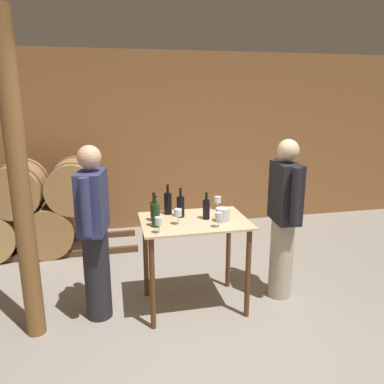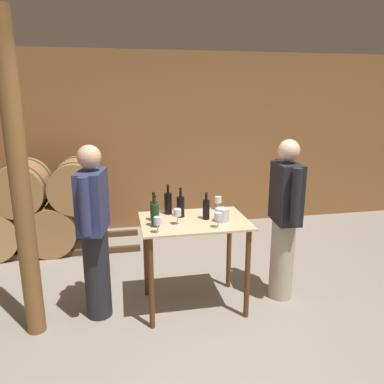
{
  "view_description": "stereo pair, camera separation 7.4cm",
  "coord_description": "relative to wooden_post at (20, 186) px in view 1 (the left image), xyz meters",
  "views": [
    {
      "loc": [
        -0.89,
        -2.76,
        2.06
      ],
      "look_at": [
        -0.14,
        0.64,
        1.16
      ],
      "focal_mm": 35.0,
      "sensor_mm": 36.0,
      "label": 1
    },
    {
      "loc": [
        -0.82,
        -2.77,
        2.06
      ],
      "look_at": [
        -0.14,
        0.64,
        1.16
      ],
      "focal_mm": 35.0,
      "sensor_mm": 36.0,
      "label": 2
    }
  ],
  "objects": [
    {
      "name": "wine_glass_near_left",
      "position": [
        1.1,
        -0.14,
        -0.34
      ],
      "size": [
        0.06,
        0.06,
        0.15
      ],
      "color": "silver",
      "rests_on": "tasting_table"
    },
    {
      "name": "wine_glass_near_center",
      "position": [
        1.3,
        0.04,
        -0.33
      ],
      "size": [
        0.07,
        0.07,
        0.15
      ],
      "color": "silver",
      "rests_on": "tasting_table"
    },
    {
      "name": "wine_glass_near_right",
      "position": [
        1.64,
        -0.11,
        -0.34
      ],
      "size": [
        0.07,
        0.07,
        0.14
      ],
      "color": "silver",
      "rests_on": "tasting_table"
    },
    {
      "name": "barrel_rack",
      "position": [
        -0.29,
        1.92,
        -0.75
      ],
      "size": [
        2.98,
        0.76,
        1.24
      ],
      "color": "#4C331E",
      "rests_on": "ground_plane"
    },
    {
      "name": "wine_bottle_left",
      "position": [
        1.1,
        0.2,
        -0.34
      ],
      "size": [
        0.07,
        0.07,
        0.28
      ],
      "color": "black",
      "rests_on": "tasting_table"
    },
    {
      "name": "wine_bottle_far_left",
      "position": [
        1.09,
        0.03,
        -0.33
      ],
      "size": [
        0.08,
        0.08,
        0.29
      ],
      "color": "#193819",
      "rests_on": "tasting_table"
    },
    {
      "name": "ground_plane",
      "position": [
        1.61,
        -0.4,
        -1.35
      ],
      "size": [
        14.0,
        14.0,
        0.0
      ],
      "primitive_type": "plane",
      "color": "gray"
    },
    {
      "name": "back_wall",
      "position": [
        1.61,
        2.61,
        0.0
      ],
      "size": [
        8.4,
        0.05,
        2.7
      ],
      "color": "brown",
      "rests_on": "ground_plane"
    },
    {
      "name": "tasting_table",
      "position": [
        1.47,
        0.14,
        -0.63
      ],
      "size": [
        1.01,
        0.71,
        0.91
      ],
      "color": "#D1B284",
      "rests_on": "ground_plane"
    },
    {
      "name": "ice_bucket",
      "position": [
        1.73,
        0.05,
        -0.38
      ],
      "size": [
        0.13,
        0.13,
        0.13
      ],
      "color": "silver",
      "rests_on": "tasting_table"
    },
    {
      "name": "wooden_post",
      "position": [
        0.0,
        0.0,
        0.0
      ],
      "size": [
        0.16,
        0.16,
        2.7
      ],
      "color": "brown",
      "rests_on": "ground_plane"
    },
    {
      "name": "wine_glass_far_side",
      "position": [
        1.79,
        0.42,
        -0.34
      ],
      "size": [
        0.07,
        0.07,
        0.14
      ],
      "color": "silver",
      "rests_on": "tasting_table"
    },
    {
      "name": "wine_bottle_right",
      "position": [
        1.37,
        0.26,
        -0.34
      ],
      "size": [
        0.08,
        0.08,
        0.29
      ],
      "color": "black",
      "rests_on": "tasting_table"
    },
    {
      "name": "wine_bottle_center",
      "position": [
        1.26,
        0.38,
        -0.33
      ],
      "size": [
        0.08,
        0.08,
        0.3
      ],
      "color": "black",
      "rests_on": "tasting_table"
    },
    {
      "name": "person_visitor_with_scarf",
      "position": [
        2.4,
        0.13,
        -0.48
      ],
      "size": [
        0.25,
        0.59,
        1.65
      ],
      "color": "#B7AD93",
      "rests_on": "ground_plane"
    },
    {
      "name": "person_host",
      "position": [
        0.55,
        0.15,
        -0.48
      ],
      "size": [
        0.29,
        0.58,
        1.64
      ],
      "color": "#232328",
      "rests_on": "ground_plane"
    },
    {
      "name": "wine_bottle_far_right",
      "position": [
        1.59,
        0.14,
        -0.34
      ],
      "size": [
        0.07,
        0.07,
        0.26
      ],
      "color": "black",
      "rests_on": "tasting_table"
    }
  ]
}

